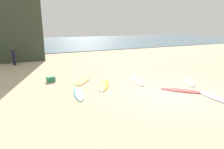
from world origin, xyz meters
name	(u,v)px	position (x,y,z in m)	size (l,w,h in m)	color
ground_plane	(167,93)	(0.00, 0.00, 0.00)	(120.00, 120.00, 0.00)	#C6B28E
ocean_water	(50,42)	(0.00, 38.39, 0.04)	(120.00, 40.00, 0.08)	slate
surfboard_0	(83,81)	(-3.30, 4.05, 0.04)	(0.54, 1.96, 0.07)	gold
surfboard_1	(189,82)	(2.68, 0.94, 0.03)	(0.59, 2.19, 0.07)	beige
surfboard_2	(182,90)	(0.96, -0.12, 0.03)	(0.56, 2.32, 0.07)	#D65152
surfboard_3	(104,85)	(-2.44, 2.66, 0.04)	(0.53, 2.31, 0.07)	yellow
surfboard_4	(79,94)	(-4.23, 1.91, 0.03)	(0.49, 2.08, 0.07)	#479CD5
surfboard_5	(136,80)	(-0.14, 2.70, 0.04)	(0.56, 2.51, 0.08)	silver
surfboard_6	(215,97)	(1.63, -1.62, 0.04)	(0.59, 2.31, 0.07)	white
beachgoer_near	(14,55)	(-7.19, 12.03, 0.91)	(0.39, 0.39, 1.63)	#191E33
beach_cooler	(51,79)	(-5.13, 4.97, 0.17)	(0.48, 0.32, 0.33)	#287F51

